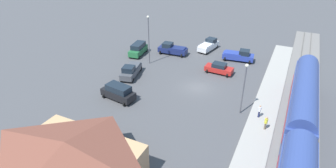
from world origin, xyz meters
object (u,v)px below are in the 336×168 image
at_px(station_building, 69,163).
at_px(light_pole_near_platform, 244,83).
at_px(pickup_navy, 172,49).
at_px(pickup_charcoal, 131,71).
at_px(pedestrian_waiting_far, 266,122).
at_px(pickup_blue, 239,55).
at_px(suv_green, 138,49).
at_px(sedan_red, 219,68).
at_px(pedestrian_on_platform, 260,110).
at_px(pickup_white, 209,45).
at_px(suv_black, 118,92).
at_px(light_pole_lot_center, 149,35).

xyz_separation_m(station_building, light_pole_near_platform, (-11.20, -18.08, 1.84)).
bearing_deg(pickup_navy, pickup_charcoal, 79.76).
relative_size(pedestrian_waiting_far, pickup_blue, 0.31).
xyz_separation_m(suv_green, light_pole_near_platform, (-21.78, 11.09, 3.27)).
bearing_deg(sedan_red, pedestrian_on_platform, 128.16).
bearing_deg(pickup_white, suv_green, 35.31).
distance_m(station_building, light_pole_near_platform, 21.35).
height_order(pickup_navy, pickup_charcoal, same).
height_order(station_building, suv_black, station_building).
height_order(pedestrian_waiting_far, light_pole_near_platform, light_pole_near_platform).
height_order(pickup_blue, sedan_red, pickup_blue).
height_order(suv_green, sedan_red, suv_green).
bearing_deg(light_pole_near_platform, suv_green, -26.99).
relative_size(pedestrian_waiting_far, pickup_white, 0.30).
height_order(pickup_blue, light_pole_lot_center, light_pole_lot_center).
bearing_deg(pedestrian_waiting_far, station_building, 46.94).
height_order(pickup_navy, pickup_blue, same).
xyz_separation_m(suv_green, pickup_white, (-11.22, -7.95, -0.12)).
xyz_separation_m(pickup_navy, sedan_red, (-10.32, 4.07, -0.15)).
relative_size(pedestrian_waiting_far, suv_green, 0.33).
xyz_separation_m(station_building, sedan_red, (-5.40, -28.09, -1.71)).
xyz_separation_m(pickup_charcoal, light_pole_lot_center, (-0.23, -5.70, 4.25)).
relative_size(suv_green, pickup_charcoal, 0.90).
xyz_separation_m(pedestrian_waiting_far, pickup_charcoal, (21.55, -5.25, -0.25)).
relative_size(pickup_white, light_pole_near_platform, 0.82).
relative_size(sedan_red, light_pole_lot_center, 0.54).
height_order(sedan_red, light_pole_lot_center, light_pole_lot_center).
relative_size(pickup_navy, pickup_charcoal, 0.97).
height_order(pedestrian_on_platform, pickup_white, pickup_white).
bearing_deg(pedestrian_on_platform, light_pole_near_platform, -7.86).
distance_m(pedestrian_waiting_far, suv_green, 28.59).
height_order(pickup_white, light_pole_near_platform, light_pole_near_platform).
bearing_deg(light_pole_near_platform, pickup_white, -60.99).
distance_m(suv_green, light_pole_near_platform, 24.66).
bearing_deg(pickup_white, sedan_red, 117.80).
xyz_separation_m(pedestrian_on_platform, pedestrian_waiting_far, (-1.07, 2.15, 0.00)).
bearing_deg(light_pole_lot_center, pedestrian_on_platform, 156.50).
xyz_separation_m(pickup_blue, sedan_red, (1.74, 6.40, -0.15)).
bearing_deg(light_pole_near_platform, pedestrian_on_platform, 172.14).
relative_size(pickup_white, light_pole_lot_center, 0.67).
distance_m(suv_green, suv_black, 16.10).
xyz_separation_m(pickup_blue, light_pole_near_platform, (-4.06, 16.41, 3.40)).
bearing_deg(pickup_navy, suv_green, 27.74).
bearing_deg(suv_black, station_building, 108.44).
distance_m(suv_green, pickup_white, 13.76).
bearing_deg(suv_green, pedestrian_waiting_far, 151.68).
distance_m(pickup_charcoal, pickup_white, 17.95).
bearing_deg(pickup_white, pickup_charcoal, 64.95).
distance_m(sedan_red, light_pole_lot_center, 13.00).
distance_m(suv_green, pickup_charcoal, 9.07).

